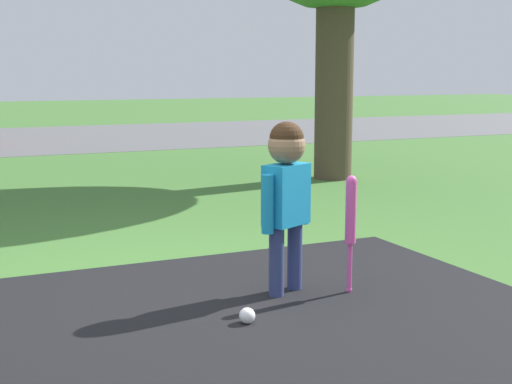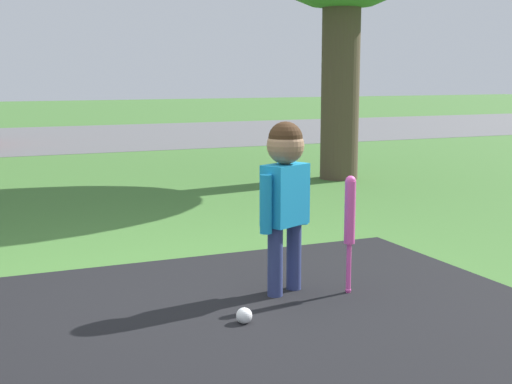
{
  "view_description": "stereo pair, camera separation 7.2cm",
  "coord_description": "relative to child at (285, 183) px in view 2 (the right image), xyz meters",
  "views": [
    {
      "loc": [
        -0.97,
        -3.39,
        1.22
      ],
      "look_at": [
        0.78,
        0.45,
        0.51
      ],
      "focal_mm": 50.0,
      "sensor_mm": 36.0,
      "label": 1
    },
    {
      "loc": [
        -0.91,
        -3.42,
        1.22
      ],
      "look_at": [
        0.78,
        0.45,
        0.51
      ],
      "focal_mm": 50.0,
      "sensor_mm": 36.0,
      "label": 2
    }
  ],
  "objects": [
    {
      "name": "child",
      "position": [
        0.0,
        0.0,
        0.0
      ],
      "size": [
        0.36,
        0.25,
        0.96
      ],
      "rotation": [
        0.0,
        0.0,
        0.45
      ],
      "color": "navy",
      "rests_on": "ground"
    },
    {
      "name": "sports_ball",
      "position": [
        -0.4,
        -0.37,
        -0.58
      ],
      "size": [
        0.08,
        0.08,
        0.08
      ],
      "color": "white",
      "rests_on": "ground"
    },
    {
      "name": "baseball_bat",
      "position": [
        0.33,
        -0.15,
        -0.19
      ],
      "size": [
        0.06,
        0.06,
        0.67
      ],
      "color": "#E54CA5",
      "rests_on": "ground"
    },
    {
      "name": "ground_plane",
      "position": [
        -0.78,
        -0.05,
        -0.62
      ],
      "size": [
        60.0,
        60.0,
        0.0
      ],
      "primitive_type": "plane",
      "color": "#3D6B2D"
    }
  ]
}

